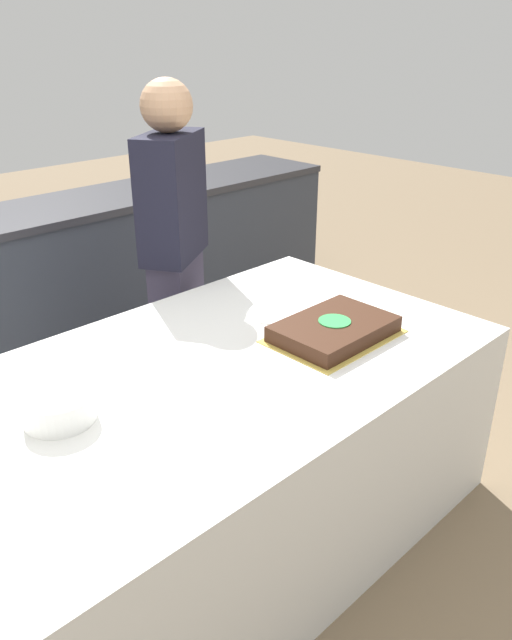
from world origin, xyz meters
The scene contains 7 objects.
ground_plane centered at (0.00, 0.00, 0.00)m, with size 14.00×14.00×0.00m, color #7A664C.
back_counter centered at (0.00, 1.65, 0.46)m, with size 4.40×0.58×0.92m.
dining_table centered at (0.00, 0.00, 0.37)m, with size 2.09×1.15×0.74m.
cake centered at (0.50, -0.15, 0.77)m, with size 0.47×0.34×0.07m.
plate_stack centered at (-0.48, 0.06, 0.78)m, with size 0.21×0.21×0.09m.
side_plate_near_cake centered at (0.48, 0.15, 0.74)m, with size 0.20×0.20×0.00m.
person_cutting_cake centered at (0.50, 0.80, 0.84)m, with size 0.44×0.38×1.60m.
Camera 1 is at (-1.14, -1.43, 1.78)m, focal length 35.00 mm.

